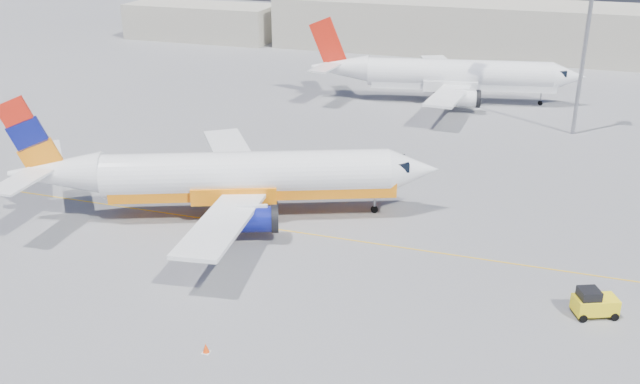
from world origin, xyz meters
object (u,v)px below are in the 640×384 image
(main_jet, at_px, (234,176))
(second_jet, at_px, (450,75))
(gse_tug, at_px, (594,303))
(traffic_cone, at_px, (206,348))

(main_jet, distance_m, second_jet, 40.72)
(main_jet, distance_m, gse_tug, 27.68)
(main_jet, distance_m, traffic_cone, 18.68)
(traffic_cone, bearing_deg, main_jet, 109.40)
(second_jet, relative_size, gse_tug, 11.59)
(main_jet, height_order, gse_tug, main_jet)
(second_jet, bearing_deg, traffic_cone, -106.00)
(second_jet, bearing_deg, main_jet, -116.69)
(main_jet, relative_size, traffic_cone, 54.77)
(main_jet, relative_size, second_jet, 0.99)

